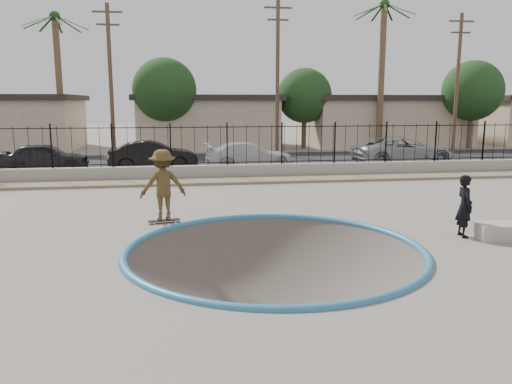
{
  "coord_description": "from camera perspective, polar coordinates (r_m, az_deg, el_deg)",
  "views": [
    {
      "loc": [
        -2.14,
        -11.97,
        3.4
      ],
      "look_at": [
        0.02,
        2.0,
        0.84
      ],
      "focal_mm": 35.0,
      "sensor_mm": 36.0,
      "label": 1
    }
  ],
  "objects": [
    {
      "name": "ground",
      "position": [
        24.48,
        -3.64,
        -0.36
      ],
      "size": [
        120.0,
        120.0,
        2.2
      ],
      "primitive_type": "cube",
      "color": "gray",
      "rests_on": "ground"
    },
    {
      "name": "retaining_wall",
      "position": [
        22.58,
        -3.29,
        2.35
      ],
      "size": [
        42.0,
        0.45,
        0.6
      ],
      "primitive_type": "cube",
      "color": "#9C9489",
      "rests_on": "ground"
    },
    {
      "name": "car_c",
      "position": [
        25.76,
        -0.75,
        4.24
      ],
      "size": [
        4.65,
        2.04,
        1.33
      ],
      "primitive_type": "imported",
      "rotation": [
        0.0,
        0.0,
        1.61
      ],
      "color": "silver",
      "rests_on": "street"
    },
    {
      "name": "car_b",
      "position": [
        25.64,
        -11.68,
        4.13
      ],
      "size": [
        4.48,
        1.88,
        1.44
      ],
      "primitive_type": "imported",
      "rotation": [
        0.0,
        0.0,
        1.65
      ],
      "color": "black",
      "rests_on": "street"
    },
    {
      "name": "skateboard",
      "position": [
        14.5,
        -10.45,
        -3.22
      ],
      "size": [
        0.92,
        0.44,
        0.08
      ],
      "rotation": [
        0.0,
        0.0,
        0.25
      ],
      "color": "black",
      "rests_on": "ground"
    },
    {
      "name": "utility_pole_left",
      "position": [
        31.24,
        -16.27,
        12.25
      ],
      "size": [
        1.7,
        0.24,
        9.0
      ],
      "color": "#473323",
      "rests_on": "ground"
    },
    {
      "name": "bowl_pit",
      "position": [
        11.68,
        2.14,
        -6.67
      ],
      "size": [
        6.84,
        6.84,
        1.8
      ],
      "primitive_type": null,
      "color": "brown",
      "rests_on": "ground"
    },
    {
      "name": "street_tree_left",
      "position": [
        34.99,
        -10.42,
        11.38
      ],
      "size": [
        4.32,
        4.32,
        6.36
      ],
      "color": "#473323",
      "rests_on": "ground"
    },
    {
      "name": "utility_pole_mid",
      "position": [
        31.61,
        2.47,
        13.07
      ],
      "size": [
        1.7,
        0.24,
        9.5
      ],
      "color": "#473323",
      "rests_on": "ground"
    },
    {
      "name": "coping_ring",
      "position": [
        11.68,
        2.14,
        -6.67
      ],
      "size": [
        7.04,
        7.04,
        0.2
      ],
      "primitive_type": "torus",
      "color": "teal",
      "rests_on": "ground"
    },
    {
      "name": "videographer",
      "position": [
        13.71,
        22.73,
        -1.49
      ],
      "size": [
        0.43,
        0.61,
        1.59
      ],
      "primitive_type": "imported",
      "rotation": [
        0.0,
        0.0,
        1.48
      ],
      "color": "black",
      "rests_on": "ground"
    },
    {
      "name": "house_center",
      "position": [
        38.55,
        -5.67,
        8.09
      ],
      "size": [
        10.6,
        8.6,
        3.9
      ],
      "color": "tan",
      "rests_on": "ground"
    },
    {
      "name": "palm_mid",
      "position": [
        36.96,
        -21.78,
        14.65
      ],
      "size": [
        2.3,
        2.3,
        9.3
      ],
      "color": "brown",
      "rests_on": "ground"
    },
    {
      "name": "rock_strip",
      "position": [
        21.54,
        -3.0,
        1.31
      ],
      "size": [
        42.0,
        1.6,
        0.11
      ],
      "primitive_type": "cube",
      "color": "#927B5F",
      "rests_on": "ground"
    },
    {
      "name": "car_d",
      "position": [
        28.18,
        16.46,
        4.52
      ],
      "size": [
        5.65,
        3.01,
        1.51
      ],
      "primitive_type": "imported",
      "rotation": [
        0.0,
        0.0,
        1.67
      ],
      "color": "gray",
      "rests_on": "street"
    },
    {
      "name": "palm_right",
      "position": [
        37.0,
        14.29,
        16.04
      ],
      "size": [
        2.3,
        2.3,
        10.3
      ],
      "color": "brown",
      "rests_on": "ground"
    },
    {
      "name": "utility_pole_right",
      "position": [
        35.91,
        22.02,
        11.61
      ],
      "size": [
        1.7,
        0.24,
        9.0
      ],
      "color": "#473323",
      "rests_on": "ground"
    },
    {
      "name": "car_a",
      "position": [
        26.69,
        -22.92,
        3.71
      ],
      "size": [
        4.17,
        1.86,
        1.39
      ],
      "primitive_type": "imported",
      "rotation": [
        0.0,
        0.0,
        1.62
      ],
      "color": "black",
      "rests_on": "street"
    },
    {
      "name": "house_east",
      "position": [
        41.74,
        14.09,
        7.99
      ],
      "size": [
        12.6,
        8.6,
        3.9
      ],
      "color": "tan",
      "rests_on": "ground"
    },
    {
      "name": "fence",
      "position": [
        22.45,
        -3.32,
        5.39
      ],
      "size": [
        40.0,
        0.04,
        1.8
      ],
      "color": "black",
      "rests_on": "retaining_wall"
    },
    {
      "name": "street_tree_mid",
      "position": [
        37.11,
        5.56,
        10.88
      ],
      "size": [
        3.96,
        3.96,
        5.83
      ],
      "color": "#473323",
      "rests_on": "ground"
    },
    {
      "name": "concrete_ledge",
      "position": [
        14.06,
        26.97,
        -4.04
      ],
      "size": [
        1.69,
        0.96,
        0.4
      ],
      "primitive_type": "cube",
      "rotation": [
        0.0,
        0.0,
        -0.17
      ],
      "color": "#A69F93",
      "rests_on": "ground"
    },
    {
      "name": "street",
      "position": [
        29.24,
        -4.56,
        3.58
      ],
      "size": [
        90.0,
        8.0,
        0.04
      ],
      "primitive_type": "cube",
      "color": "black",
      "rests_on": "ground"
    },
    {
      "name": "skater",
      "position": [
        14.31,
        -10.58,
        0.42
      ],
      "size": [
        1.41,
        0.97,
        2.0
      ],
      "primitive_type": "imported",
      "rotation": [
        0.0,
        0.0,
        3.33
      ],
      "color": "brown",
      "rests_on": "ground"
    },
    {
      "name": "street_tree_right",
      "position": [
        40.02,
        23.51,
        10.55
      ],
      "size": [
        4.32,
        4.32,
        6.36
      ],
      "color": "#473323",
      "rests_on": "ground"
    }
  ]
}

